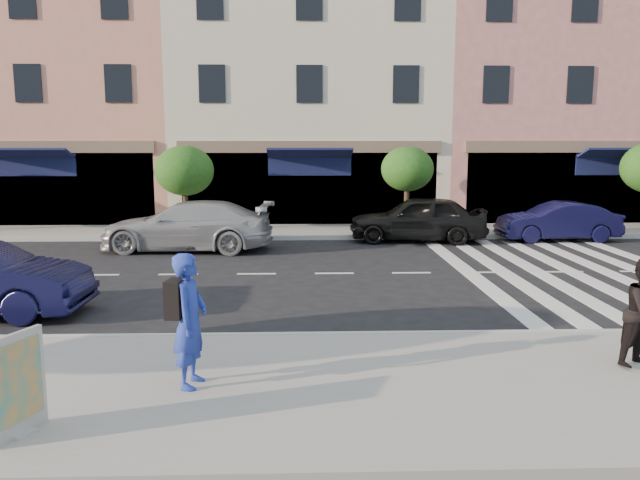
{
  "coord_description": "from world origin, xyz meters",
  "views": [
    {
      "loc": [
        -0.87,
        -11.7,
        3.39
      ],
      "look_at": [
        -0.48,
        0.72,
        1.4
      ],
      "focal_mm": 35.0,
      "sensor_mm": 36.0,
      "label": 1
    }
  ],
  "objects_px": {
    "car_far_mid": "(418,218)",
    "car_far_right": "(558,221)",
    "poster_board": "(17,386)",
    "car_far_left": "(187,226)",
    "photographer": "(190,320)"
  },
  "relations": [
    {
      "from": "poster_board",
      "to": "car_far_left",
      "type": "relative_size",
      "value": 0.22
    },
    {
      "from": "car_far_mid",
      "to": "car_far_right",
      "type": "xyz_separation_m",
      "value": [
        4.81,
        0.0,
        -0.12
      ]
    },
    {
      "from": "photographer",
      "to": "car_far_right",
      "type": "distance_m",
      "value": 16.41
    },
    {
      "from": "poster_board",
      "to": "photographer",
      "type": "bearing_deg",
      "value": 62.12
    },
    {
      "from": "car_far_left",
      "to": "car_far_mid",
      "type": "xyz_separation_m",
      "value": [
        7.49,
        1.5,
        0.01
      ]
    },
    {
      "from": "car_far_right",
      "to": "car_far_left",
      "type": "bearing_deg",
      "value": -83.77
    },
    {
      "from": "poster_board",
      "to": "car_far_mid",
      "type": "height_order",
      "value": "car_far_mid"
    },
    {
      "from": "car_far_mid",
      "to": "car_far_right",
      "type": "relative_size",
      "value": 1.14
    },
    {
      "from": "poster_board",
      "to": "car_far_right",
      "type": "height_order",
      "value": "car_far_right"
    },
    {
      "from": "car_far_left",
      "to": "car_far_mid",
      "type": "relative_size",
      "value": 1.16
    },
    {
      "from": "car_far_mid",
      "to": "car_far_left",
      "type": "bearing_deg",
      "value": -71.55
    },
    {
      "from": "photographer",
      "to": "car_far_right",
      "type": "relative_size",
      "value": 0.45
    },
    {
      "from": "car_far_mid",
      "to": "car_far_right",
      "type": "height_order",
      "value": "car_far_mid"
    },
    {
      "from": "car_far_left",
      "to": "photographer",
      "type": "bearing_deg",
      "value": 14.82
    },
    {
      "from": "car_far_right",
      "to": "car_far_mid",
      "type": "bearing_deg",
      "value": -90.72
    }
  ]
}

